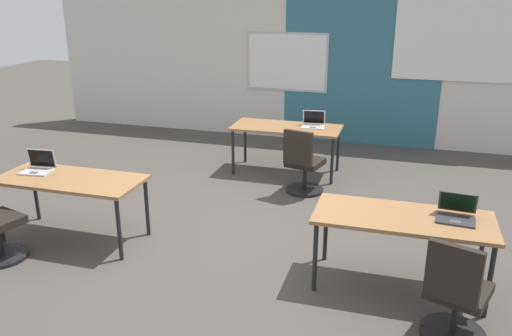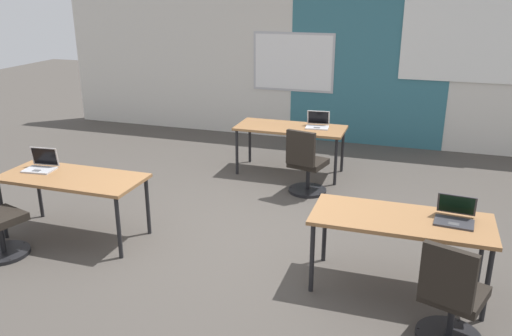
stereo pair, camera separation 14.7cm
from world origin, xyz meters
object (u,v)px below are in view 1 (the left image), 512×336
at_px(desk_near_right, 403,222).
at_px(laptop_far_right, 313,123).
at_px(laptop_near_right_end, 456,214).
at_px(chair_near_right_end, 455,299).
at_px(chair_far_right, 303,167).
at_px(desk_far_center, 286,130).
at_px(desk_near_left, 71,183).
at_px(laptop_near_left_end, 38,167).

bearing_deg(desk_near_right, laptop_far_right, 115.26).
relative_size(laptop_near_right_end, chair_near_right_end, 0.39).
bearing_deg(chair_far_right, desk_far_center, -47.84).
bearing_deg(chair_near_right_end, chair_far_right, -37.38).
distance_m(laptop_near_right_end, chair_far_right, 2.70).
bearing_deg(desk_far_center, laptop_far_right, 14.41).
bearing_deg(laptop_near_right_end, desk_near_left, -173.63).
height_order(desk_far_center, laptop_far_right, laptop_far_right).
height_order(desk_near_left, laptop_far_right, laptop_far_right).
relative_size(desk_near_right, laptop_near_right_end, 4.47).
xyz_separation_m(desk_far_center, chair_far_right, (0.41, -0.75, -0.28)).
height_order(desk_near_right, chair_far_right, chair_far_right).
relative_size(desk_near_left, chair_far_right, 1.74).
bearing_deg(desk_near_left, laptop_near_left_end, 169.57).
distance_m(desk_near_right, chair_far_right, 2.47).
bearing_deg(laptop_far_right, chair_near_right_end, -69.42).
bearing_deg(desk_near_right, chair_near_right_end, -58.33).
bearing_deg(laptop_near_left_end, desk_near_right, -7.23).
distance_m(desk_near_left, laptop_near_right_end, 3.95).
distance_m(laptop_near_right_end, laptop_near_left_end, 4.41).
height_order(laptop_near_right_end, laptop_near_left_end, laptop_near_left_end).
height_order(desk_far_center, laptop_near_left_end, laptop_near_left_end).
bearing_deg(laptop_near_left_end, desk_far_center, 44.82).
xyz_separation_m(chair_near_right_end, laptop_far_right, (-1.81, 3.61, 0.39)).
bearing_deg(laptop_near_left_end, chair_near_right_end, -16.31).
bearing_deg(desk_far_center, laptop_near_right_end, -51.13).
xyz_separation_m(desk_near_right, chair_far_right, (-1.34, 2.05, -0.28)).
height_order(desk_far_center, chair_far_right, chair_far_right).
height_order(desk_near_right, laptop_near_right_end, laptop_near_right_end).
xyz_separation_m(chair_near_right_end, laptop_near_left_end, (-4.40, 0.80, 0.39)).
bearing_deg(chair_near_right_end, laptop_near_left_end, 9.61).
relative_size(desk_far_center, chair_near_right_end, 1.74).
xyz_separation_m(desk_near_left, desk_near_right, (3.50, 0.00, 0.00)).
relative_size(desk_far_center, laptop_far_right, 4.46).
height_order(laptop_near_left_end, chair_far_right, laptop_near_left_end).
distance_m(desk_near_right, laptop_near_right_end, 0.47).
bearing_deg(chair_near_right_end, laptop_near_right_end, -70.67).
relative_size(desk_near_left, desk_far_center, 1.00).
height_order(desk_near_right, laptop_near_left_end, laptop_near_left_end).
bearing_deg(laptop_far_right, desk_near_left, -132.35).
bearing_deg(desk_near_left, laptop_far_right, 53.65).
distance_m(desk_near_left, laptop_far_right, 3.60).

